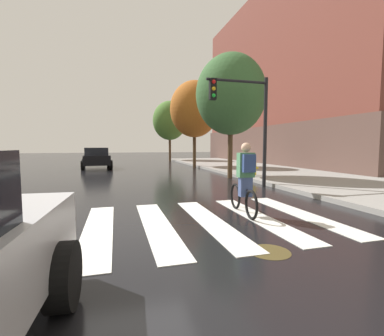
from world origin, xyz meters
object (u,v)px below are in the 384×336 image
cyclist (245,179)px  street_tree_near (231,95)px  street_tree_far (170,121)px  traffic_light_near (246,113)px  fire_hydrant (254,167)px  street_tree_mid (194,109)px  sedan_mid (96,158)px  manhole_cover (269,252)px

cyclist → street_tree_near: bearing=69.1°
street_tree_far → street_tree_near: bearing=-90.0°
traffic_light_near → fire_hydrant: 4.08m
street_tree_mid → cyclist: bearing=-101.3°
traffic_light_near → street_tree_near: street_tree_near is taller
cyclist → street_tree_mid: 14.15m
cyclist → street_tree_far: bearing=83.4°
traffic_light_near → street_tree_far: size_ratio=0.68×
sedan_mid → street_tree_far: size_ratio=0.71×
street_tree_mid → street_tree_far: 8.92m
cyclist → fire_hydrant: bearing=59.8°
cyclist → sedan_mid: bearing=105.8°
street_tree_near → street_tree_far: bearing=90.0°
manhole_cover → street_tree_mid: 16.48m
manhole_cover → street_tree_far: (3.24, 24.50, 4.20)m
fire_hydrant → street_tree_near: 3.77m
manhole_cover → street_tree_mid: bearing=78.0°
fire_hydrant → street_tree_far: street_tree_far is taller
sedan_mid → street_tree_mid: street_tree_mid is taller
manhole_cover → street_tree_far: street_tree_far is taller
fire_hydrant → street_tree_near: (-1.17, 0.33, 3.57)m
cyclist → street_tree_mid: (2.69, 13.47, 3.40)m
manhole_cover → sedan_mid: sedan_mid is taller
manhole_cover → cyclist: 2.36m
sedan_mid → street_tree_far: (6.81, 7.53, 3.44)m
street_tree_near → street_tree_far: 15.57m
cyclist → street_tree_near: street_tree_near is taller
manhole_cover → fire_hydrant: fire_hydrant is taller
manhole_cover → street_tree_near: bearing=70.0°
traffic_light_near → street_tree_mid: (0.81, 9.73, 1.38)m
street_tree_near → sedan_mid: bearing=130.3°
fire_hydrant → street_tree_mid: size_ratio=0.12×
street_tree_far → manhole_cover: bearing=-97.5°
sedan_mid → cyclist: (4.21, -14.86, 0.08)m
manhole_cover → street_tree_far: size_ratio=0.10×
sedan_mid → street_tree_far: bearing=47.8°
sedan_mid → street_tree_near: bearing=-49.7°
sedan_mid → street_tree_mid: 7.85m
sedan_mid → traffic_light_near: bearing=-61.3°
sedan_mid → fire_hydrant: 11.57m
traffic_light_near → manhole_cover: bearing=-113.3°
manhole_cover → street_tree_far: bearing=82.5°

